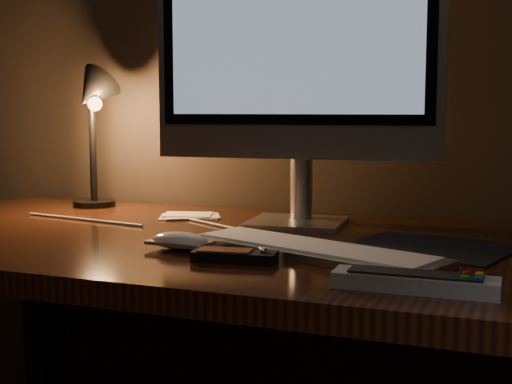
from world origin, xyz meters
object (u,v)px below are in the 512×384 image
(desk, at_px, (265,297))
(media_remote, at_px, (235,255))
(monitor, at_px, (297,45))
(keyboard, at_px, (312,249))
(mouse, at_px, (180,243))
(tv_remote, at_px, (415,282))
(desk_lamp, at_px, (93,112))

(desk, height_order, media_remote, media_remote)
(monitor, distance_m, keyboard, 0.47)
(monitor, bearing_deg, media_remote, -91.86)
(mouse, bearing_deg, media_remote, -16.86)
(monitor, distance_m, mouse, 0.49)
(monitor, relative_size, tv_remote, 2.85)
(keyboard, relative_size, media_remote, 3.31)
(monitor, height_order, desk_lamp, monitor)
(mouse, xyz_separation_m, desk_lamp, (-0.42, 0.37, 0.22))
(media_remote, height_order, desk_lamp, desk_lamp)
(mouse, bearing_deg, desk, 75.15)
(keyboard, relative_size, desk_lamp, 1.33)
(keyboard, height_order, tv_remote, tv_remote)
(mouse, relative_size, media_remote, 0.79)
(mouse, bearing_deg, monitor, 78.09)
(media_remote, xyz_separation_m, tv_remote, (0.29, -0.08, 0.00))
(mouse, distance_m, tv_remote, 0.44)
(desk, xyz_separation_m, monitor, (0.02, 0.11, 0.50))
(monitor, height_order, media_remote, monitor)
(desk, distance_m, media_remote, 0.30)
(desk, relative_size, tv_remote, 7.33)
(mouse, height_order, tv_remote, tv_remote)
(keyboard, bearing_deg, tv_remote, -22.08)
(keyboard, bearing_deg, media_remote, -117.05)
(monitor, bearing_deg, keyboard, -71.61)
(mouse, relative_size, desk_lamp, 0.32)
(monitor, relative_size, media_remote, 4.49)
(tv_remote, bearing_deg, desk, 134.01)
(desk, xyz_separation_m, desk_lamp, (-0.50, 0.17, 0.36))
(media_remote, bearing_deg, mouse, 148.90)
(desk, relative_size, media_remote, 11.56)
(desk, distance_m, mouse, 0.26)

